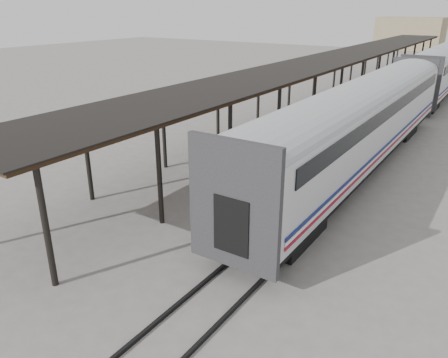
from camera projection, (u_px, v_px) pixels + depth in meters
The scene contains 10 objects.
ground at pixel (218, 212), 18.26m from camera, with size 160.00×160.00×0.00m, color slate.
train at pixel (444, 66), 41.81m from camera, with size 3.45×76.01×4.01m.
canopy at pixel (343, 57), 37.12m from camera, with size 4.90×64.30×4.15m.
rails at pixel (439, 93), 42.94m from camera, with size 1.54×150.00×0.12m.
building_left at pixel (410, 33), 85.82m from camera, with size 12.00×8.00×6.00m, color tan.
baggage_cart at pixel (239, 203), 17.59m from camera, with size 1.38×2.46×0.86m.
suitcase_stack at pixel (242, 189), 17.81m from camera, with size 1.15×1.11×0.60m.
luggage_tug at pixel (324, 116), 31.96m from camera, with size 0.97×1.40×1.15m.
porter at pixel (236, 184), 16.57m from camera, with size 0.64×0.42×1.76m, color navy.
pedestrian at pixel (281, 129), 27.69m from camera, with size 0.93×0.39×1.58m, color black.
Camera 1 is at (9.28, -13.59, 8.04)m, focal length 35.00 mm.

